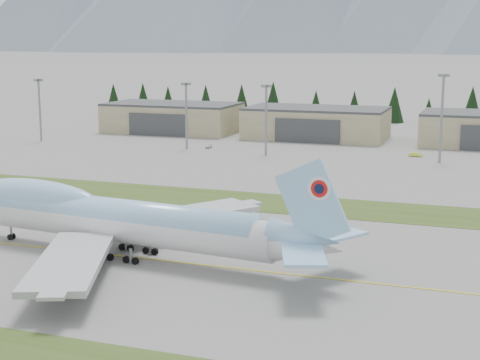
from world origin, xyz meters
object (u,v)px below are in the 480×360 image
at_px(service_vehicle_a, 209,148).
at_px(service_vehicle_b, 416,157).
at_px(hangar_center, 316,123).
at_px(hangar_left, 173,117).
at_px(boeing_747_freighter, 119,219).

distance_m(service_vehicle_a, service_vehicle_b, 64.15).
xyz_separation_m(hangar_center, service_vehicle_b, (37.45, -30.80, -5.39)).
bearing_deg(hangar_left, service_vehicle_a, -50.59).
xyz_separation_m(hangar_left, service_vehicle_a, (28.41, -34.57, -5.39)).
xyz_separation_m(boeing_747_freighter, service_vehicle_b, (33.00, 118.97, -5.96)).
distance_m(hangar_left, hangar_center, 55.00).
xyz_separation_m(service_vehicle_a, service_vehicle_b, (64.04, 3.77, 0.00)).
bearing_deg(service_vehicle_b, hangar_left, 72.09).
relative_size(boeing_747_freighter, hangar_left, 1.43).
distance_m(boeing_747_freighter, service_vehicle_a, 119.46).
relative_size(hangar_left, service_vehicle_a, 13.10).
bearing_deg(hangar_center, hangar_left, 180.00).
bearing_deg(service_vehicle_a, service_vehicle_b, -3.19).
relative_size(service_vehicle_a, service_vehicle_b, 0.92).
xyz_separation_m(hangar_center, service_vehicle_a, (-26.59, -34.57, -5.39)).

